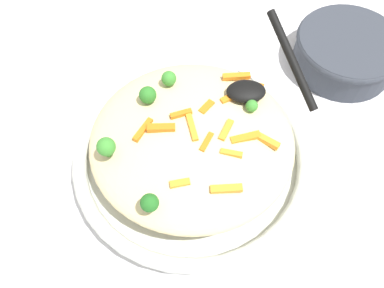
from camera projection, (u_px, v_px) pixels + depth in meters
ground_plane at (192, 165)px, 0.62m from camera, size 2.40×2.40×0.00m
serving_bowl at (192, 157)px, 0.60m from camera, size 0.35×0.35×0.05m
pasta_mound at (192, 140)px, 0.55m from camera, size 0.29×0.28×0.06m
carrot_piece_0 at (207, 142)px, 0.52m from camera, size 0.02×0.03×0.01m
carrot_piece_1 at (226, 130)px, 0.53m from camera, size 0.02×0.03×0.01m
carrot_piece_2 at (161, 127)px, 0.53m from camera, size 0.04×0.01×0.01m
carrot_piece_3 at (193, 126)px, 0.53m from camera, size 0.02×0.04×0.01m
carrot_piece_4 at (206, 107)px, 0.55m from camera, size 0.02×0.03×0.01m
carrot_piece_5 at (226, 189)px, 0.49m from camera, size 0.04×0.01×0.01m
carrot_piece_6 at (180, 183)px, 0.49m from camera, size 0.03×0.01×0.01m
carrot_piece_7 at (143, 128)px, 0.53m from camera, size 0.03×0.04×0.01m
carrot_piece_8 at (229, 98)px, 0.56m from camera, size 0.03×0.02×0.01m
carrot_piece_9 at (254, 85)px, 0.57m from camera, size 0.03×0.02×0.01m
carrot_piece_10 at (245, 138)px, 0.52m from camera, size 0.04×0.02×0.01m
carrot_piece_11 at (236, 76)px, 0.58m from camera, size 0.04×0.01×0.01m
carrot_piece_12 at (267, 140)px, 0.52m from camera, size 0.03×0.03×0.01m
carrot_piece_13 at (231, 154)px, 0.51m from camera, size 0.03×0.01×0.01m
carrot_piece_14 at (181, 114)px, 0.54m from camera, size 0.03×0.02×0.01m
broccoli_floret_0 at (148, 95)px, 0.55m from camera, size 0.02×0.02×0.03m
broccoli_floret_1 at (252, 106)px, 0.54m from camera, size 0.02×0.02×0.02m
broccoli_floret_2 at (150, 203)px, 0.46m from camera, size 0.02×0.02×0.03m
broccoli_floret_3 at (106, 147)px, 0.50m from camera, size 0.02×0.02×0.03m
broccoli_floret_4 at (169, 79)px, 0.57m from camera, size 0.02×0.02×0.03m
serving_spoon at (262, 81)px, 0.55m from camera, size 0.12×0.14×0.08m
companion_bowl at (347, 50)px, 0.69m from camera, size 0.19×0.19×0.06m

